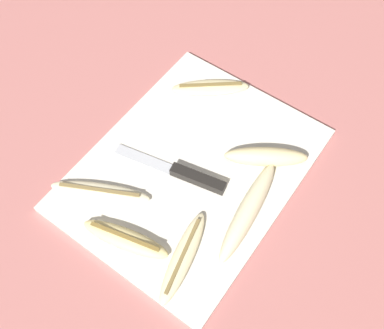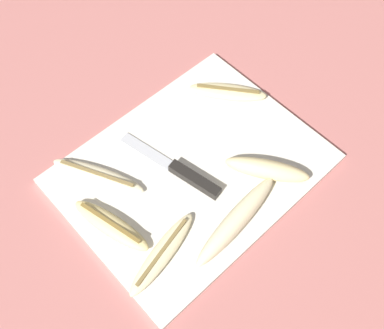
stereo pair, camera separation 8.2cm
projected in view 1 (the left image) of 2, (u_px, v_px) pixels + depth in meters
The scene contains 9 objects.
ground_plane at pixel (192, 170), 0.84m from camera, with size 4.00×4.00×0.00m, color #B76B66.
cutting_board at pixel (192, 169), 0.84m from camera, with size 0.46×0.36×0.01m.
knife at pixel (189, 175), 0.82m from camera, with size 0.06×0.22×0.02m.
banana_ripe_center at pixel (266, 157), 0.83m from camera, with size 0.12×0.15×0.03m.
banana_soft_right at pixel (210, 88), 0.92m from camera, with size 0.13×0.15×0.02m.
banana_cream_curved at pixel (183, 257), 0.74m from camera, with size 0.17×0.07×0.02m.
banana_golden_short at pixel (125, 239), 0.75m from camera, with size 0.07×0.16×0.02m.
banana_pale_long at pixel (248, 211), 0.77m from camera, with size 0.21×0.06×0.03m.
banana_bright_far at pixel (100, 192), 0.80m from camera, with size 0.11×0.18×0.02m.
Camera 1 is at (-0.34, -0.24, 0.73)m, focal length 42.00 mm.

